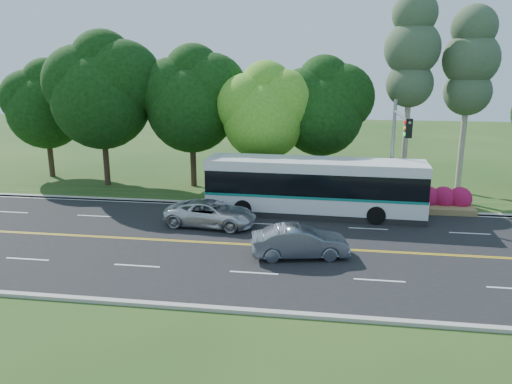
# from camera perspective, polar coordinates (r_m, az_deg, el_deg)

# --- Properties ---
(ground) EXTENTS (120.00, 120.00, 0.00)m
(ground) POSITION_cam_1_polar(r_m,az_deg,el_deg) (25.80, 2.04, -6.21)
(ground) COLOR #1E4416
(ground) RESTS_ON ground
(road) EXTENTS (60.00, 14.00, 0.02)m
(road) POSITION_cam_1_polar(r_m,az_deg,el_deg) (25.80, 2.04, -6.18)
(road) COLOR black
(road) RESTS_ON ground
(curb_north) EXTENTS (60.00, 0.30, 0.15)m
(curb_north) POSITION_cam_1_polar(r_m,az_deg,el_deg) (32.53, 3.45, -1.64)
(curb_north) COLOR #ABA69B
(curb_north) RESTS_ON ground
(curb_south) EXTENTS (60.00, 0.30, 0.15)m
(curb_south) POSITION_cam_1_polar(r_m,az_deg,el_deg) (19.31, -0.41, -13.49)
(curb_south) COLOR #ABA69B
(curb_south) RESTS_ON ground
(grass_verge) EXTENTS (60.00, 4.00, 0.10)m
(grass_verge) POSITION_cam_1_polar(r_m,az_deg,el_deg) (34.31, 3.72, -0.82)
(grass_verge) COLOR #1E4416
(grass_verge) RESTS_ON ground
(lane_markings) EXTENTS (57.60, 13.82, 0.00)m
(lane_markings) POSITION_cam_1_polar(r_m,az_deg,el_deg) (25.80, 1.83, -6.15)
(lane_markings) COLOR gold
(lane_markings) RESTS_ON road
(tree_row) EXTENTS (44.70, 9.10, 13.84)m
(tree_row) POSITION_cam_1_polar(r_m,az_deg,el_deg) (37.01, -3.80, 10.81)
(tree_row) COLOR #302515
(tree_row) RESTS_ON ground
(bougainvillea_hedge) EXTENTS (9.50, 2.25, 1.50)m
(bougainvillea_hedge) POSITION_cam_1_polar(r_m,az_deg,el_deg) (33.53, 15.94, -0.55)
(bougainvillea_hedge) COLOR #A00D45
(bougainvillea_hedge) RESTS_ON ground
(traffic_signal) EXTENTS (0.42, 6.10, 7.00)m
(traffic_signal) POSITION_cam_1_polar(r_m,az_deg,el_deg) (29.97, 15.81, 5.44)
(traffic_signal) COLOR gray
(traffic_signal) RESTS_ON ground
(transit_bus) EXTENTS (13.23, 3.25, 3.44)m
(transit_bus) POSITION_cam_1_polar(r_m,az_deg,el_deg) (30.70, 6.66, 0.49)
(transit_bus) COLOR silver
(transit_bus) RESTS_ON road
(sedan) EXTENTS (4.89, 2.53, 1.53)m
(sedan) POSITION_cam_1_polar(r_m,az_deg,el_deg) (24.22, 5.05, -5.69)
(sedan) COLOR slate
(sedan) RESTS_ON road
(suv) EXTENTS (5.45, 2.94, 1.45)m
(suv) POSITION_cam_1_polar(r_m,az_deg,el_deg) (28.79, -5.16, -2.45)
(suv) COLOR silver
(suv) RESTS_ON road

